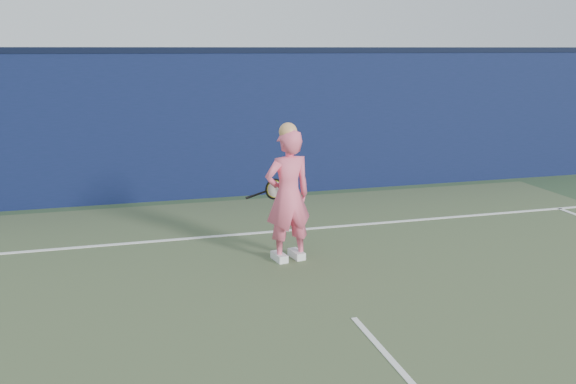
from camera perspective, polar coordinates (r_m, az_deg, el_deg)
name	(u,v)px	position (r m, az deg, el deg)	size (l,w,h in m)	color
ground	(398,369)	(5.31, 10.30, -16.02)	(80.00, 80.00, 0.00)	#324A2D
backstop_wall	(242,125)	(10.93, -4.36, 6.27)	(24.00, 0.40, 2.50)	#0C1637
wall_cap	(240,50)	(10.85, -4.49, 13.10)	(24.00, 0.42, 0.10)	black
player	(288,195)	(7.44, 0.00, -0.32)	(0.66, 0.49, 1.72)	#FC6282
racket	(273,190)	(7.80, -1.46, 0.22)	(0.52, 0.12, 0.27)	black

